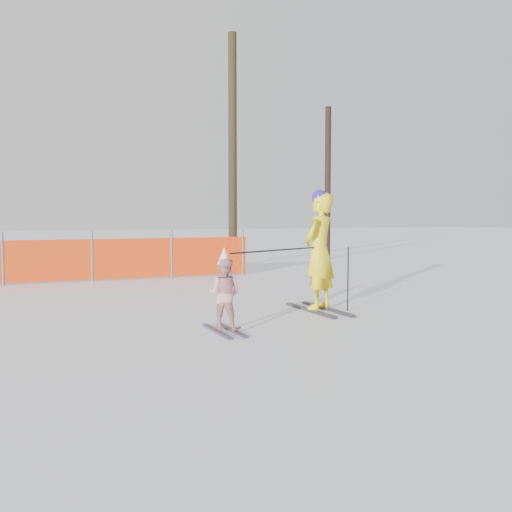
{
  "coord_description": "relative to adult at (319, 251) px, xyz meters",
  "views": [
    {
      "loc": [
        -3.51,
        -7.44,
        1.61
      ],
      "look_at": [
        0.0,
        0.5,
        1.0
      ],
      "focal_mm": 40.0,
      "sensor_mm": 36.0,
      "label": 1
    }
  ],
  "objects": [
    {
      "name": "ski_poles",
      "position": [
        -0.53,
        -0.4,
        -0.13
      ],
      "size": [
        2.44,
        0.91,
        1.1
      ],
      "color": "black",
      "rests_on": "ground"
    },
    {
      "name": "child",
      "position": [
        -2.09,
        -1.0,
        -0.49
      ],
      "size": [
        0.61,
        1.06,
        1.18
      ],
      "color": "black",
      "rests_on": "ground"
    },
    {
      "name": "tree_trunks",
      "position": [
        3.41,
        9.34,
        2.39
      ],
      "size": [
        4.61,
        1.6,
        7.43
      ],
      "color": "#2E2314",
      "rests_on": "ground"
    },
    {
      "name": "adult",
      "position": [
        0.0,
        0.0,
        0.0
      ],
      "size": [
        0.86,
        1.62,
        2.05
      ],
      "color": "black",
      "rests_on": "ground"
    },
    {
      "name": "ground",
      "position": [
        -1.35,
        -0.91,
        -1.03
      ],
      "size": [
        120.0,
        120.0,
        0.0
      ],
      "primitive_type": "plane",
      "color": "white",
      "rests_on": "ground"
    }
  ]
}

